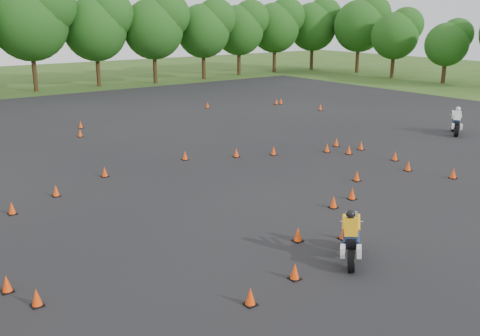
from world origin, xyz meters
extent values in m
plane|color=#2D5119|center=(0.00, 0.00, 0.00)|extent=(140.00, 140.00, 0.00)
plane|color=black|center=(0.00, 6.00, 0.01)|extent=(62.00, 62.00, 0.00)
cone|color=#FB430A|center=(16.53, 20.69, 0.23)|extent=(0.26, 0.26, 0.45)
cone|color=#FB430A|center=(-1.12, -0.63, 0.23)|extent=(0.26, 0.26, 0.45)
cone|color=#FB430A|center=(-1.15, 18.51, 0.23)|extent=(0.26, 0.26, 0.45)
cone|color=#FB430A|center=(5.38, 2.65, 0.23)|extent=(0.26, 0.26, 0.45)
cone|color=#FB430A|center=(16.99, 16.61, 0.23)|extent=(0.26, 0.26, 0.45)
cone|color=#FB430A|center=(-0.20, 20.98, 0.23)|extent=(0.26, 0.26, 0.45)
cone|color=#FB430A|center=(-3.26, 9.84, 0.23)|extent=(0.26, 0.26, 0.45)
cone|color=#FB430A|center=(9.12, 0.35, 0.23)|extent=(0.26, 0.26, 0.45)
cone|color=#FB430A|center=(-4.74, -2.84, 0.23)|extent=(0.26, 0.26, 0.45)
cone|color=#FB430A|center=(0.20, -1.39, 0.23)|extent=(0.26, 0.26, 0.45)
cone|color=#FB430A|center=(8.51, 2.29, 0.23)|extent=(0.26, 0.26, 0.45)
cone|color=#FB430A|center=(-2.93, -2.49, 0.23)|extent=(0.26, 0.26, 0.45)
cone|color=#FB430A|center=(5.35, 8.30, 0.23)|extent=(0.26, 0.26, 0.45)
cone|color=#FB430A|center=(-9.06, 0.30, 0.23)|extent=(0.26, 0.26, 0.45)
cone|color=#FB430A|center=(3.37, 1.11, 0.23)|extent=(0.26, 0.26, 0.45)
cone|color=#FB430A|center=(8.63, 6.08, 0.23)|extent=(0.26, 0.26, 0.45)
cone|color=#FB430A|center=(1.15, 10.20, 0.23)|extent=(0.26, 0.26, 0.45)
cone|color=#FB430A|center=(10.56, 22.53, 0.23)|extent=(0.26, 0.26, 0.45)
cone|color=#FB430A|center=(9.88, 6.35, 0.23)|extent=(0.26, 0.26, 0.45)
cone|color=#FB430A|center=(3.54, 9.11, 0.23)|extent=(0.26, 0.26, 0.45)
cone|color=#FB430A|center=(2.07, 0.86, 0.23)|extent=(0.26, 0.26, 0.45)
cone|color=#FB430A|center=(9.53, 3.84, 0.23)|extent=(0.26, 0.26, 0.45)
cone|color=#FB430A|center=(8.02, 7.07, 0.23)|extent=(0.26, 0.26, 0.45)
cone|color=#FB430A|center=(-9.48, 1.49, 0.23)|extent=(0.26, 0.26, 0.45)
cone|color=#FB430A|center=(-7.86, 7.39, 0.23)|extent=(0.26, 0.26, 0.45)
cone|color=#FB430A|center=(-5.90, 8.44, 0.23)|extent=(0.26, 0.26, 0.45)
cone|color=#FB430A|center=(16.03, 20.66, 0.23)|extent=(0.26, 0.26, 0.45)
cone|color=#FB430A|center=(9.38, 7.70, 0.23)|extent=(0.26, 0.26, 0.45)
camera|label=1|loc=(-12.06, -12.29, 7.01)|focal=40.00mm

